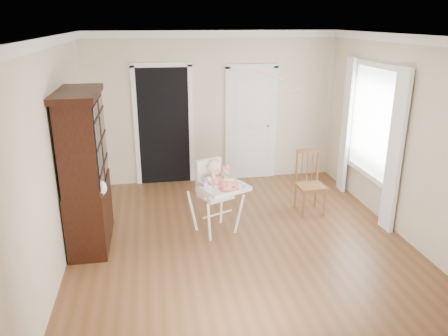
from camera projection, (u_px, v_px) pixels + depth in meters
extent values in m
plane|color=brown|center=(240.00, 241.00, 5.98)|extent=(5.00, 5.00, 0.00)
plane|color=white|center=(243.00, 35.00, 5.11)|extent=(5.00, 5.00, 0.00)
plane|color=beige|center=(213.00, 109.00, 7.88)|extent=(4.50, 0.00, 4.50)
plane|color=beige|center=(57.00, 155.00, 5.19)|extent=(0.00, 5.00, 5.00)
plane|color=beige|center=(404.00, 138.00, 5.90)|extent=(0.00, 5.00, 5.00)
cube|color=black|center=(164.00, 127.00, 7.82)|extent=(0.90, 0.03, 2.10)
cube|color=white|center=(136.00, 128.00, 7.73)|extent=(0.08, 0.05, 2.18)
cube|color=white|center=(191.00, 126.00, 7.89)|extent=(0.08, 0.05, 2.18)
cube|color=white|center=(161.00, 65.00, 7.46)|extent=(1.06, 0.05, 0.08)
cube|color=white|center=(251.00, 125.00, 8.07)|extent=(0.80, 0.05, 2.05)
cube|color=white|center=(228.00, 126.00, 8.00)|extent=(0.08, 0.05, 2.13)
cube|color=white|center=(274.00, 124.00, 8.14)|extent=(0.08, 0.05, 2.13)
sphere|color=gold|center=(268.00, 126.00, 8.10)|extent=(0.06, 0.06, 0.06)
cube|color=white|center=(374.00, 122.00, 6.63)|extent=(0.02, 1.20, 1.60)
cube|color=white|center=(380.00, 66.00, 6.35)|extent=(0.06, 1.36, 0.08)
cube|color=white|center=(395.00, 153.00, 5.97)|extent=(0.08, 0.28, 2.30)
cube|color=white|center=(346.00, 126.00, 7.43)|extent=(0.08, 0.28, 2.30)
cylinder|color=white|center=(209.00, 223.00, 5.86)|extent=(0.09, 0.16, 0.62)
cylinder|color=white|center=(239.00, 215.00, 6.12)|extent=(0.16, 0.09, 0.62)
cylinder|color=white|center=(192.00, 212.00, 6.21)|extent=(0.16, 0.09, 0.62)
cylinder|color=white|center=(221.00, 204.00, 6.47)|extent=(0.09, 0.16, 0.62)
cylinder|color=white|center=(218.00, 214.00, 6.12)|extent=(0.44, 0.21, 0.02)
cube|color=silver|center=(215.00, 195.00, 6.07)|extent=(0.51, 0.50, 0.08)
cube|color=silver|center=(203.00, 189.00, 5.93)|extent=(0.18, 0.34, 0.19)
cube|color=silver|center=(227.00, 184.00, 6.14)|extent=(0.18, 0.34, 0.19)
cube|color=silver|center=(209.00, 174.00, 6.13)|extent=(0.38, 0.22, 0.45)
cube|color=white|center=(225.00, 189.00, 5.83)|extent=(0.69, 0.61, 0.03)
cube|color=white|center=(234.00, 193.00, 5.66)|extent=(0.54, 0.26, 0.04)
ellipsoid|color=beige|center=(214.00, 183.00, 6.05)|extent=(0.29, 0.27, 0.29)
sphere|color=beige|center=(214.00, 167.00, 5.97)|extent=(0.27, 0.27, 0.20)
sphere|color=red|center=(217.00, 180.00, 5.98)|extent=(0.15, 0.15, 0.15)
sphere|color=red|center=(216.00, 173.00, 5.90)|extent=(0.07, 0.07, 0.07)
sphere|color=red|center=(227.00, 167.00, 5.99)|extent=(0.07, 0.07, 0.07)
cylinder|color=silver|center=(229.00, 189.00, 5.80)|extent=(0.29, 0.29, 0.01)
cylinder|color=red|center=(229.00, 184.00, 5.78)|extent=(0.22, 0.22, 0.12)
cylinder|color=#F2E08C|center=(231.00, 181.00, 5.75)|extent=(0.10, 0.10, 0.02)
cylinder|color=#ED91C7|center=(205.00, 185.00, 5.78)|extent=(0.07, 0.07, 0.10)
cylinder|color=#9064AF|center=(205.00, 181.00, 5.76)|extent=(0.07, 0.07, 0.03)
cone|color=#9064AF|center=(205.00, 178.00, 5.75)|extent=(0.02, 0.02, 0.04)
cube|color=black|center=(90.00, 213.00, 5.82)|extent=(0.48, 1.15, 0.86)
cube|color=black|center=(82.00, 141.00, 5.49)|extent=(0.44, 1.15, 1.15)
cube|color=black|center=(99.00, 146.00, 5.26)|extent=(0.02, 0.50, 1.00)
cube|color=black|center=(103.00, 134.00, 5.79)|extent=(0.02, 0.50, 1.00)
cube|color=black|center=(77.00, 94.00, 5.30)|extent=(0.52, 1.22, 0.08)
ellipsoid|color=white|center=(99.00, 188.00, 5.38)|extent=(0.19, 0.15, 0.21)
cube|color=brown|center=(311.00, 186.00, 6.74)|extent=(0.42, 0.42, 0.05)
cylinder|color=brown|center=(303.00, 205.00, 6.62)|extent=(0.03, 0.03, 0.43)
cylinder|color=brown|center=(325.00, 203.00, 6.68)|extent=(0.03, 0.03, 0.43)
cylinder|color=brown|center=(295.00, 196.00, 6.94)|extent=(0.03, 0.03, 0.43)
cylinder|color=brown|center=(316.00, 194.00, 7.00)|extent=(0.03, 0.03, 0.43)
cylinder|color=brown|center=(297.00, 166.00, 6.79)|extent=(0.03, 0.03, 0.56)
cylinder|color=brown|center=(318.00, 165.00, 6.85)|extent=(0.03, 0.03, 0.56)
cube|color=brown|center=(308.00, 150.00, 6.74)|extent=(0.37, 0.05, 0.06)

